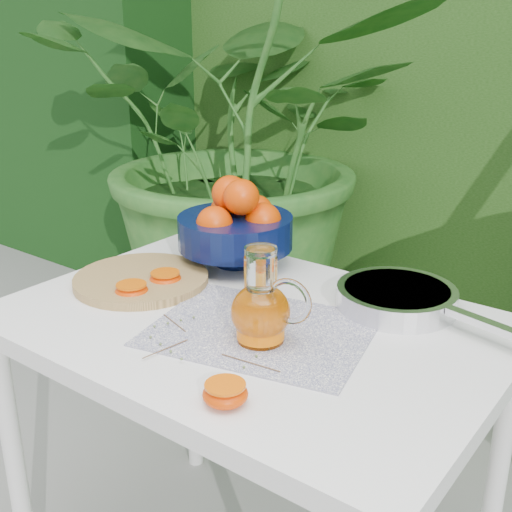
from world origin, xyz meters
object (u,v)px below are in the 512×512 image
Objects in this scene: cutting_board at (141,280)px; juice_pitcher at (262,309)px; saute_pan at (398,297)px; white_table at (250,354)px; fruit_bowl at (237,224)px.

juice_pitcher reaches higher than cutting_board.
saute_pan is (0.14, 0.29, -0.04)m from juice_pitcher.
white_table is at bearing 0.68° from cutting_board.
saute_pan is at bearing 64.69° from juice_pitcher.
white_table is 3.18× the size of fruit_bowl.
fruit_bowl is (0.09, 0.23, 0.09)m from cutting_board.
saute_pan is at bearing 23.37° from cutting_board.
white_table is at bearing 139.50° from juice_pitcher.
fruit_bowl reaches higher than saute_pan.
white_table is 5.41× the size of juice_pitcher.
fruit_bowl is 0.42m from juice_pitcher.
fruit_bowl is 1.70× the size of juice_pitcher.
cutting_board is 0.40m from juice_pitcher.
saute_pan reaches higher than cutting_board.
juice_pitcher is at bearing -40.50° from white_table.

